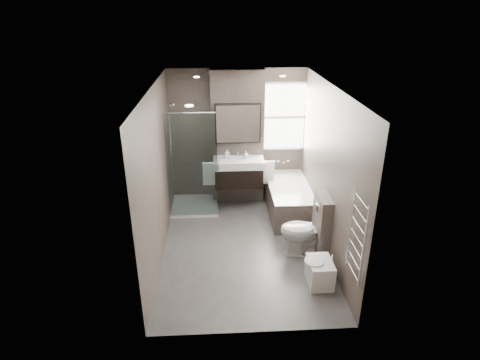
{
  "coord_description": "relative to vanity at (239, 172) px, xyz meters",
  "views": [
    {
      "loc": [
        -0.38,
        -5.61,
        3.66
      ],
      "look_at": [
        -0.05,
        0.15,
        1.13
      ],
      "focal_mm": 30.0,
      "sensor_mm": 36.0,
      "label": 1
    }
  ],
  "objects": [
    {
      "name": "toilet",
      "position": [
        0.97,
        -1.67,
        -0.33
      ],
      "size": [
        0.84,
        0.53,
        0.81
      ],
      "primitive_type": "imported",
      "rotation": [
        0.0,
        0.0,
        -1.66
      ],
      "color": "white",
      "rests_on": "ground"
    },
    {
      "name": "soap_bottle_a",
      "position": [
        -0.21,
        0.05,
        0.35
      ],
      "size": [
        0.08,
        0.08,
        0.18
      ],
      "primitive_type": "imported",
      "color": "white",
      "rests_on": "vanity"
    },
    {
      "name": "shower_enclosure",
      "position": [
        -0.75,
        -0.08,
        -0.25
      ],
      "size": [
        0.9,
        0.9,
        2.0
      ],
      "color": "white",
      "rests_on": "ground"
    },
    {
      "name": "room",
      "position": [
        0.0,
        -1.43,
        0.56
      ],
      "size": [
        2.7,
        3.9,
        2.7
      ],
      "color": "#4B4845",
      "rests_on": "ground"
    },
    {
      "name": "towel_left",
      "position": [
        -0.56,
        -0.02,
        -0.02
      ],
      "size": [
        0.24,
        0.06,
        0.44
      ],
      "primitive_type": "cube",
      "color": "white",
      "rests_on": "vanity_pier"
    },
    {
      "name": "towel_radiator",
      "position": [
        1.25,
        -3.03,
        0.38
      ],
      "size": [
        0.03,
        0.49,
        1.1
      ],
      "color": "silver",
      "rests_on": "room"
    },
    {
      "name": "window",
      "position": [
        0.9,
        0.45,
        0.93
      ],
      "size": [
        0.98,
        0.06,
        1.33
      ],
      "color": "white",
      "rests_on": "room"
    },
    {
      "name": "vanity_pier",
      "position": [
        0.0,
        0.35,
        0.56
      ],
      "size": [
        1.0,
        0.25,
        2.6
      ],
      "primitive_type": "cube",
      "color": "#4F463F",
      "rests_on": "ground"
    },
    {
      "name": "mirror_cabinet",
      "position": [
        0.0,
        0.19,
        0.89
      ],
      "size": [
        0.86,
        0.08,
        0.76
      ],
      "color": "black",
      "rests_on": "vanity_pier"
    },
    {
      "name": "vanity",
      "position": [
        0.0,
        0.0,
        0.0
      ],
      "size": [
        0.95,
        0.47,
        0.66
      ],
      "color": "black",
      "rests_on": "vanity_pier"
    },
    {
      "name": "soap_bottle_b",
      "position": [
        0.14,
        0.05,
        0.33
      ],
      "size": [
        0.1,
        0.1,
        0.13
      ],
      "primitive_type": "imported",
      "color": "white",
      "rests_on": "vanity"
    },
    {
      "name": "cistern_box",
      "position": [
        1.21,
        -1.68,
        -0.24
      ],
      "size": [
        0.19,
        0.55,
        1.0
      ],
      "color": "#4F463F",
      "rests_on": "ground"
    },
    {
      "name": "bathtub",
      "position": [
        0.92,
        -0.33,
        -0.43
      ],
      "size": [
        0.75,
        1.6,
        0.57
      ],
      "color": "#4F463F",
      "rests_on": "ground"
    },
    {
      "name": "towel_right",
      "position": [
        0.56,
        -0.02,
        -0.02
      ],
      "size": [
        0.24,
        0.06,
        0.44
      ],
      "primitive_type": "cube",
      "color": "white",
      "rests_on": "vanity_pier"
    },
    {
      "name": "bidet",
      "position": [
        1.01,
        -2.44,
        -0.55
      ],
      "size": [
        0.4,
        0.46,
        0.48
      ],
      "color": "white",
      "rests_on": "ground"
    }
  ]
}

